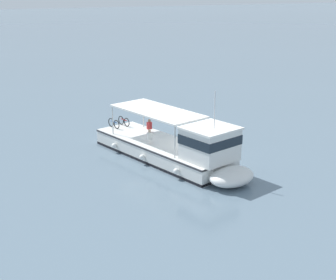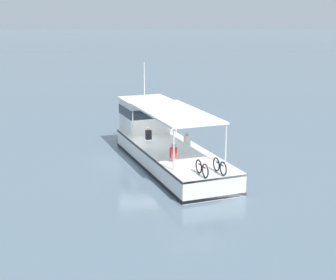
% 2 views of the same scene
% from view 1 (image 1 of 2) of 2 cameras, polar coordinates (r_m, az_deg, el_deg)
% --- Properties ---
extents(ground_plane, '(400.00, 400.00, 0.00)m').
position_cam_1_polar(ground_plane, '(32.76, 3.03, -2.39)').
color(ground_plane, slate).
extents(ferry_main, '(13.05, 6.75, 5.32)m').
position_cam_1_polar(ferry_main, '(31.75, 1.20, -1.09)').
color(ferry_main, white).
rests_on(ferry_main, ground).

